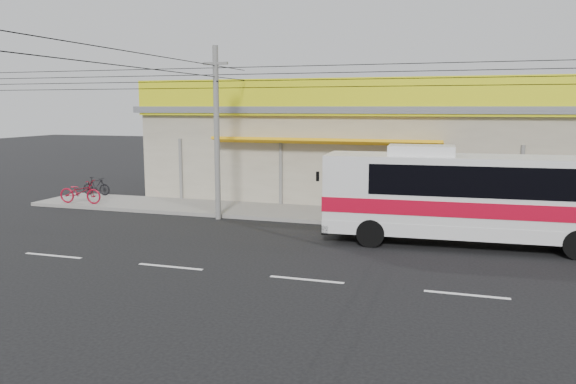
# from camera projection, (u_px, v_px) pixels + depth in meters

# --- Properties ---
(ground) EXTENTS (120.00, 120.00, 0.00)m
(ground) POSITION_uv_depth(u_px,v_px,m) (329.00, 256.00, 17.04)
(ground) COLOR black
(ground) RESTS_ON ground
(sidewalk) EXTENTS (30.00, 3.20, 0.15)m
(sidewalk) POSITION_uv_depth(u_px,v_px,m) (363.00, 217.00, 22.69)
(sidewalk) COLOR gray
(sidewalk) RESTS_ON ground
(lane_markings) EXTENTS (50.00, 0.12, 0.01)m
(lane_markings) POSITION_uv_depth(u_px,v_px,m) (307.00, 280.00, 14.68)
(lane_markings) COLOR silver
(lane_markings) RESTS_ON ground
(storefront_building) EXTENTS (22.60, 9.20, 5.70)m
(storefront_building) POSITION_uv_depth(u_px,v_px,m) (383.00, 152.00, 27.58)
(storefront_building) COLOR gray
(storefront_building) RESTS_ON ground
(coach_bus) EXTENTS (10.64, 2.80, 3.24)m
(coach_bus) POSITION_uv_depth(u_px,v_px,m) (495.00, 194.00, 17.89)
(coach_bus) COLOR silver
(coach_bus) RESTS_ON ground
(motorbike_red) EXTENTS (2.08, 0.88, 1.06)m
(motorbike_red) POSITION_uv_depth(u_px,v_px,m) (80.00, 192.00, 25.33)
(motorbike_red) COLOR maroon
(motorbike_red) RESTS_ON sidewalk
(motorbike_dark) EXTENTS (1.51, 0.47, 0.90)m
(motorbike_dark) POSITION_uv_depth(u_px,v_px,m) (96.00, 186.00, 27.73)
(motorbike_dark) COLOR black
(motorbike_dark) RESTS_ON sidewalk
(utility_pole) EXTENTS (34.00, 14.00, 6.83)m
(utility_pole) POSITION_uv_depth(u_px,v_px,m) (216.00, 77.00, 21.80)
(utility_pole) COLOR slate
(utility_pole) RESTS_ON ground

